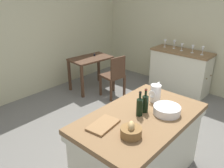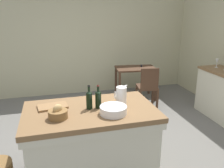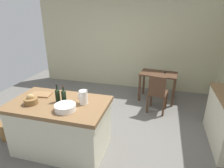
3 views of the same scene
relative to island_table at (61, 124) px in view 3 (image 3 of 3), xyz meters
The scene contains 12 objects.
ground_plane 0.84m from the island_table, 50.44° to the left, with size 6.76×6.76×0.00m, color #66635E.
wall_back 3.28m from the island_table, 81.92° to the left, with size 5.32×0.12×2.60m, color #B7B28E.
island_table is the anchor object (origin of this frame).
writing_desk 2.78m from the island_table, 58.39° to the left, with size 0.96×0.66×0.79m.
wooden_chair 2.24m from the island_table, 48.86° to the left, with size 0.46×0.46×0.91m.
pitcher 0.66m from the island_table, ahead, with size 0.17×0.13×0.26m.
wash_bowl 0.54m from the island_table, 40.09° to the right, with size 0.30×0.30×0.09m, color white.
bread_basket 0.61m from the island_table, 158.32° to the right, with size 0.21×0.21×0.16m.
cutting_board 0.62m from the island_table, 158.33° to the left, with size 0.34×0.21×0.02m, color olive.
wine_bottle_dark 0.53m from the island_table, ahead, with size 0.07×0.07×0.28m.
wine_bottle_amber 0.52m from the island_table, 115.30° to the left, with size 0.07×0.07×0.29m.
wicker_hamper 1.14m from the island_table, behind, with size 0.34×0.34×0.32m, color brown.
Camera 3 is at (1.06, -2.87, 2.23)m, focal length 30.38 mm.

